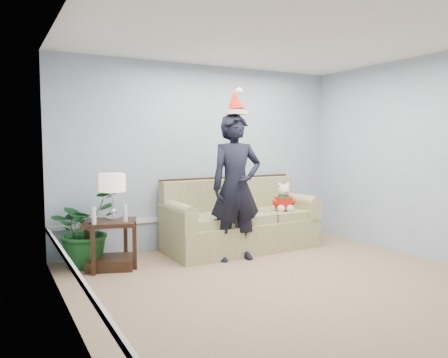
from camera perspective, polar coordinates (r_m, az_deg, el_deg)
room_shell at (r=4.46m, az=11.42°, el=2.03°), size 4.54×5.04×2.74m
wainscot_trim at (r=5.02m, az=-8.23°, el=-8.00°), size 4.49×4.99×0.06m
sofa at (r=6.45m, az=1.99°, el=-5.84°), size 2.22×0.98×1.03m
side_table at (r=5.65m, az=-14.62°, el=-8.92°), size 0.75×0.69×0.60m
table_lamp at (r=5.56m, az=-14.40°, el=-0.71°), size 0.33×0.33×0.58m
candle_pair at (r=5.40m, az=-14.69°, el=-4.57°), size 0.43×0.05×0.21m
houseplant at (r=5.79m, az=-17.72°, el=-6.14°), size 1.14×1.12×0.96m
man at (r=5.75m, az=1.57°, el=-1.11°), size 0.75×0.54×1.93m
santa_hat at (r=5.75m, az=1.51°, el=9.89°), size 0.31×0.35×0.35m
teddy_bear at (r=6.52m, az=7.84°, el=-2.83°), size 0.33×0.33×0.42m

